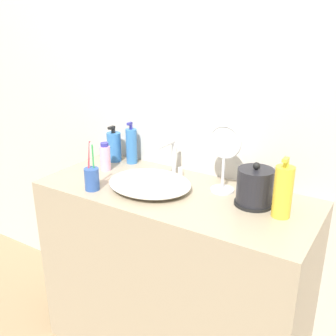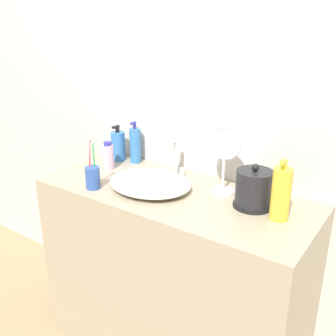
# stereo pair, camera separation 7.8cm
# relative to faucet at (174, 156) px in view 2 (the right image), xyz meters

# --- Properties ---
(wall_back) EXTENTS (6.00, 0.04, 2.60)m
(wall_back) POSITION_rel_faucet_xyz_m (0.10, 0.12, 0.35)
(wall_back) COLOR beige
(wall_back) RESTS_ON ground_plane
(vanity_counter) EXTENTS (1.18, 0.50, 0.85)m
(vanity_counter) POSITION_rel_faucet_xyz_m (0.10, -0.15, -0.53)
(vanity_counter) COLOR gray
(vanity_counter) RESTS_ON ground_plane
(sink_basin) EXTENTS (0.37, 0.31, 0.05)m
(sink_basin) POSITION_rel_faucet_xyz_m (-0.01, -0.18, -0.07)
(sink_basin) COLOR silver
(sink_basin) RESTS_ON vanity_counter
(faucet) EXTENTS (0.06, 0.15, 0.17)m
(faucet) POSITION_rel_faucet_xyz_m (0.00, 0.00, 0.00)
(faucet) COLOR silver
(faucet) RESTS_ON vanity_counter
(electric_kettle) EXTENTS (0.15, 0.15, 0.18)m
(electric_kettle) POSITION_rel_faucet_xyz_m (0.43, -0.09, -0.03)
(electric_kettle) COLOR black
(electric_kettle) RESTS_ON vanity_counter
(toothbrush_cup) EXTENTS (0.06, 0.06, 0.21)m
(toothbrush_cup) POSITION_rel_faucet_xyz_m (-0.21, -0.31, -0.05)
(toothbrush_cup) COLOR #2D519E
(toothbrush_cup) RESTS_ON vanity_counter
(lotion_bottle) EXTENTS (0.07, 0.07, 0.18)m
(lotion_bottle) POSITION_rel_faucet_xyz_m (-0.36, 0.02, -0.02)
(lotion_bottle) COLOR #3370B7
(lotion_bottle) RESTS_ON vanity_counter
(shampoo_bottle) EXTENTS (0.05, 0.05, 0.21)m
(shampoo_bottle) POSITION_rel_faucet_xyz_m (-0.27, 0.04, -0.01)
(shampoo_bottle) COLOR #3370B7
(shampoo_bottle) RESTS_ON vanity_counter
(mouthwash_bottle) EXTENTS (0.07, 0.07, 0.23)m
(mouthwash_bottle) POSITION_rel_faucet_xyz_m (0.54, -0.13, -0.00)
(mouthwash_bottle) COLOR gold
(mouthwash_bottle) RESTS_ON vanity_counter
(hand_cream_bottle) EXTENTS (0.05, 0.05, 0.14)m
(hand_cream_bottle) POSITION_rel_faucet_xyz_m (-0.31, -0.10, -0.04)
(hand_cream_bottle) COLOR #EAA8C6
(hand_cream_bottle) RESTS_ON vanity_counter
(vanity_mirror) EXTENTS (0.14, 0.10, 0.29)m
(vanity_mirror) POSITION_rel_faucet_xyz_m (0.27, -0.03, 0.06)
(vanity_mirror) COLOR silver
(vanity_mirror) RESTS_ON vanity_counter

